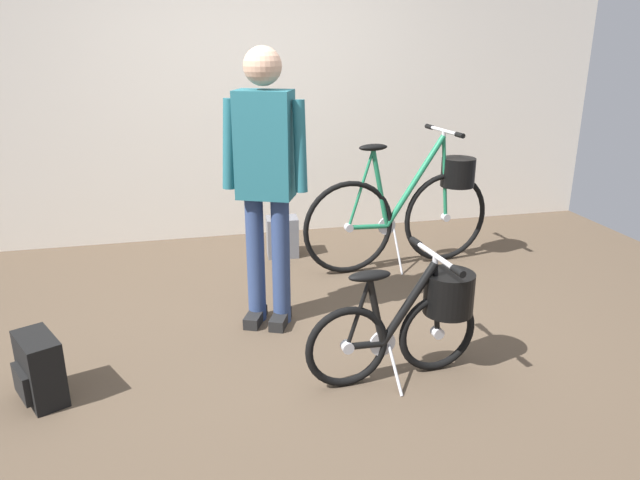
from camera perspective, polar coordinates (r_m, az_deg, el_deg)
name	(u,v)px	position (r m, az deg, el deg)	size (l,w,h in m)	color
ground_plane	(301,336)	(3.62, -1.84, -9.11)	(6.47, 6.47, 0.00)	brown
back_wall	(249,63)	(5.25, -6.77, 16.41)	(6.47, 0.10, 2.97)	silver
folding_bike_foreground	(417,315)	(3.13, 9.26, -7.08)	(0.95, 0.53, 0.68)	black
display_bike_left	(413,206)	(4.61, 8.89, 3.20)	(1.52, 0.53, 1.06)	black
visitor_near_wall	(266,173)	(3.50, -5.23, 6.40)	(0.49, 0.36, 1.65)	navy
backpack_on_floor	(282,237)	(4.85, -3.62, 0.32)	(0.26, 0.24, 0.32)	slate
handbag_on_floor	(39,369)	(3.26, -25.25, -11.11)	(0.28, 0.34, 0.34)	black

